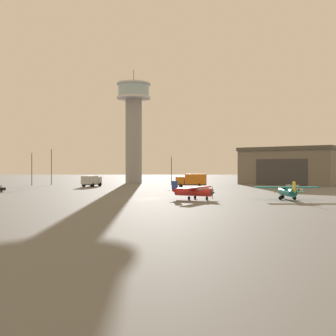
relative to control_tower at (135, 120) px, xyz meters
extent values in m
plane|color=#60605E|center=(7.15, -61.28, -19.09)|extent=(400.00, 400.00, 0.00)
cylinder|color=gray|center=(0.00, 0.00, -6.26)|extent=(4.97, 4.97, 25.67)
cylinder|color=silver|center=(0.00, 0.00, 6.87)|extent=(10.26, 10.26, 0.60)
cylinder|color=#99B7C6|center=(0.00, 0.00, 9.01)|extent=(9.44, 9.44, 3.67)
cylinder|color=silver|center=(0.00, 0.00, 11.09)|extent=(10.26, 10.26, 0.50)
cylinder|color=#38383D|center=(0.00, 0.00, 13.34)|extent=(0.16, 0.16, 4.00)
cube|color=#6B665B|center=(46.87, -7.35, -14.41)|extent=(33.29, 32.46, 9.37)
cube|color=#4A4740|center=(46.87, -7.35, -9.23)|extent=(34.13, 33.30, 1.00)
cube|color=#38383A|center=(40.44, -16.08, -15.58)|extent=(11.37, 8.43, 7.03)
cylinder|color=teal|center=(28.26, -63.66, -17.93)|extent=(1.28, 5.98, 1.18)
cone|color=#38383D|center=(28.20, -60.45, -17.93)|extent=(0.84, 0.87, 0.83)
cube|color=#38383D|center=(28.20, -60.45, -17.93)|extent=(0.10, 0.06, 1.82)
cube|color=teal|center=(28.25, -63.37, -17.24)|extent=(9.58, 1.59, 0.19)
cylinder|color=gold|center=(29.78, -63.35, -17.63)|extent=(0.94, 0.09, 1.30)
cylinder|color=gold|center=(26.72, -63.40, -17.63)|extent=(0.94, 0.09, 1.30)
cube|color=#99B7C6|center=(28.24, -62.51, -17.60)|extent=(0.97, 1.07, 0.67)
cone|color=teal|center=(28.31, -66.87, -17.83)|extent=(0.91, 1.35, 0.89)
cube|color=gold|center=(28.31, -66.87, -17.07)|extent=(0.13, 1.05, 1.62)
cube|color=teal|center=(28.31, -66.87, -17.69)|extent=(2.88, 0.91, 0.10)
cylinder|color=black|center=(28.22, -61.36, -18.81)|extent=(0.58, 0.17, 0.57)
cylinder|color=black|center=(29.31, -63.83, -18.81)|extent=(0.58, 0.17, 0.57)
cylinder|color=black|center=(27.21, -63.87, -18.81)|extent=(0.58, 0.17, 0.57)
cylinder|color=red|center=(14.24, -63.49, -17.96)|extent=(5.64, 3.84, 1.15)
cone|color=#38383D|center=(16.97, -65.01, -17.96)|extent=(1.13, 1.11, 0.81)
cube|color=#38383D|center=(16.97, -65.01, -17.96)|extent=(0.09, 0.11, 1.77)
cube|color=red|center=(14.48, -63.63, -17.29)|extent=(5.76, 8.81, 0.19)
cylinder|color=#2847A8|center=(13.76, -64.93, -17.67)|extent=(0.51, 0.84, 1.26)
cylinder|color=#2847A8|center=(15.21, -62.32, -17.67)|extent=(0.51, 0.84, 1.26)
cube|color=#99B7C6|center=(15.21, -64.03, -17.64)|extent=(1.34, 1.31, 0.65)
cone|color=red|center=(11.51, -61.96, -17.87)|extent=(1.56, 1.39, 0.87)
cube|color=#2847A8|center=(11.51, -61.96, -17.12)|extent=(0.95, 0.60, 1.58)
cube|color=red|center=(11.51, -61.96, -17.73)|extent=(2.09, 2.85, 0.09)
cylinder|color=black|center=(16.19, -64.58, -18.82)|extent=(0.41, 0.56, 0.56)
cylinder|color=black|center=(13.58, -64.29, -18.82)|extent=(0.41, 0.56, 0.56)
cylinder|color=black|center=(14.58, -62.50, -18.82)|extent=(0.41, 0.56, 0.56)
cube|color=#38383D|center=(-8.55, -22.88, -18.47)|extent=(3.77, 6.63, 0.24)
cube|color=#B7BABF|center=(-7.91, -20.70, -17.52)|extent=(2.98, 2.43, 1.68)
cube|color=#99B7C6|center=(-7.68, -19.91, -17.18)|extent=(2.13, 0.70, 0.84)
cube|color=#B7BABF|center=(-8.85, -23.87, -17.38)|extent=(3.68, 4.80, 1.96)
cylinder|color=black|center=(-9.04, -20.43, -18.59)|extent=(1.04, 0.55, 1.00)
cylinder|color=black|center=(-6.81, -21.09, -18.59)|extent=(1.04, 0.55, 1.00)
cylinder|color=black|center=(-10.21, -24.36, -18.59)|extent=(1.04, 0.55, 1.00)
cylinder|color=black|center=(-7.98, -25.02, -18.59)|extent=(1.04, 0.55, 1.00)
cube|color=#38383D|center=(16.06, -25.88, -18.47)|extent=(7.44, 3.51, 0.24)
cube|color=orange|center=(13.53, -25.34, -17.44)|extent=(2.50, 2.93, 1.83)
cube|color=#99B7C6|center=(12.61, -25.14, -17.07)|extent=(0.54, 2.15, 0.92)
cube|color=orange|center=(17.19, -26.12, -17.11)|extent=(5.30, 3.53, 2.48)
cylinder|color=black|center=(13.36, -26.48, -18.59)|extent=(0.48, 1.04, 1.00)
cylinder|color=black|center=(13.85, -24.23, -18.59)|extent=(0.48, 1.04, 1.00)
cylinder|color=black|center=(17.92, -27.46, -18.59)|extent=(0.48, 1.04, 1.00)
cylinder|color=black|center=(18.40, -25.21, -18.59)|extent=(0.48, 1.04, 1.00)
cube|color=white|center=(35.03, -43.27, -18.50)|extent=(4.67, 3.12, 0.55)
cube|color=#99B7C6|center=(35.23, -43.34, -17.97)|extent=(2.82, 2.31, 0.50)
cylinder|color=black|center=(33.41, -43.55, -18.77)|extent=(0.38, 0.66, 0.64)
cylinder|color=black|center=(33.95, -42.03, -18.77)|extent=(0.38, 0.66, 0.64)
cylinder|color=black|center=(36.10, -44.51, -18.77)|extent=(0.38, 0.66, 0.64)
cylinder|color=black|center=(36.64, -42.99, -18.77)|extent=(0.38, 0.66, 0.64)
cylinder|color=black|center=(-22.01, -44.87, -18.77)|extent=(0.45, 0.65, 0.64)
cylinder|color=black|center=(-22.76, -43.41, -18.77)|extent=(0.45, 0.65, 0.64)
cylinder|color=#38383D|center=(-25.44, -16.88, -14.94)|extent=(0.18, 0.18, 8.32)
sphere|color=#F9E5B2|center=(-25.44, -16.88, -10.56)|extent=(0.44, 0.44, 0.44)
cylinder|color=#38383D|center=(-21.35, -13.09, -14.33)|extent=(0.18, 0.18, 9.53)
sphere|color=#F9E5B2|center=(-21.35, -13.09, -9.34)|extent=(0.44, 0.44, 0.44)
cylinder|color=#38383D|center=(11.39, -12.09, -15.35)|extent=(0.18, 0.18, 7.49)
sphere|color=#F9E5B2|center=(11.39, -12.09, -11.39)|extent=(0.44, 0.44, 0.44)
camera|label=1|loc=(10.47, -124.86, -14.19)|focal=43.90mm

